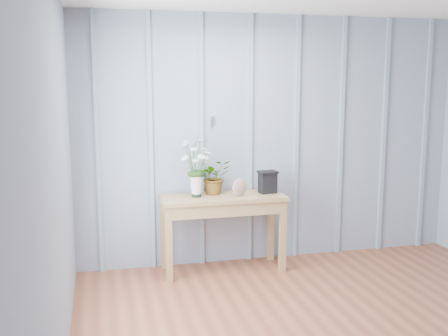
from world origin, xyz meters
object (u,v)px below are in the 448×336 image
object	(u,v)px
daisy_vase	(196,160)
felt_disc_vessel	(239,187)
carved_box	(268,182)
sideboard	(223,207)

from	to	relation	value
daisy_vase	felt_disc_vessel	size ratio (longest dim) A/B	3.36
felt_disc_vessel	carved_box	distance (m)	0.32
sideboard	carved_box	distance (m)	0.51
sideboard	carved_box	xyz separation A→B (m)	(0.46, 0.02, 0.23)
sideboard	daisy_vase	xyz separation A→B (m)	(-0.26, 0.01, 0.47)
sideboard	felt_disc_vessel	distance (m)	0.26
daisy_vase	felt_disc_vessel	xyz separation A→B (m)	(0.41, -0.07, -0.27)
daisy_vase	sideboard	bearing A→B (deg)	-2.21
sideboard	daisy_vase	size ratio (longest dim) A/B	2.08
felt_disc_vessel	carved_box	bearing A→B (deg)	-11.01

